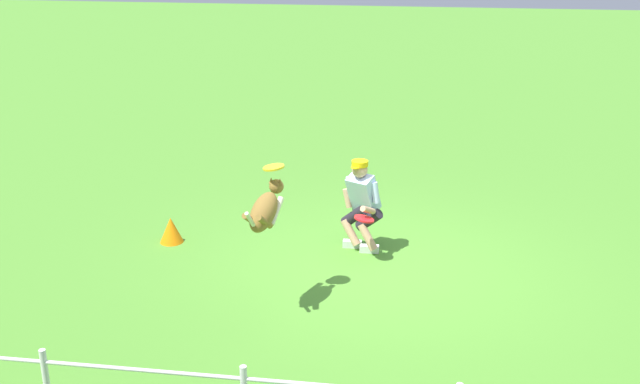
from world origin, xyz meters
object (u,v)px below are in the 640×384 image
(frisbee_flying, at_px, (274,167))
(dog, at_px, (265,210))
(person, at_px, (362,202))
(training_cone, at_px, (171,230))
(frisbee_held, at_px, (364,219))

(frisbee_flying, bearing_deg, dog, 81.86)
(person, height_order, dog, dog)
(dog, bearing_deg, training_cone, 57.33)
(frisbee_held, bearing_deg, person, -79.85)
(frisbee_flying, relative_size, training_cone, 0.68)
(person, height_order, frisbee_held, person)
(frisbee_flying, bearing_deg, person, -120.74)
(person, height_order, frisbee_flying, frisbee_flying)
(dog, distance_m, frisbee_held, 1.83)
(dog, xyz_separation_m, frisbee_held, (-0.99, -1.40, -0.61))
(dog, xyz_separation_m, frisbee_flying, (-0.04, -0.30, 0.40))
(dog, height_order, frisbee_flying, frisbee_flying)
(person, distance_m, frisbee_flying, 1.96)
(frisbee_flying, height_order, training_cone, frisbee_flying)
(frisbee_held, distance_m, training_cone, 2.77)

